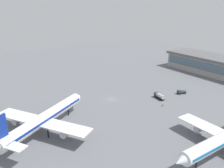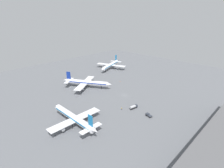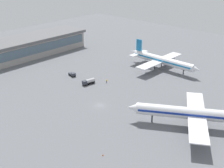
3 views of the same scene
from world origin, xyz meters
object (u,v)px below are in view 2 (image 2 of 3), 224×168
object	(u,v)px
airplane_at_gate	(86,82)
airplane_taxiing	(74,118)
fuel_truck	(134,107)
airplane_distant	(111,65)
ground_crew_worker	(122,109)
safety_cone_near_gate	(120,81)
pushback_tractor	(149,115)

from	to	relation	value
airplane_at_gate	airplane_taxiing	size ratio (longest dim) A/B	0.96
airplane_taxiing	fuel_truck	xyz separation A→B (m)	(40.69, -13.68, -3.39)
airplane_distant	ground_crew_worker	world-z (taller)	airplane_distant
ground_crew_worker	airplane_distant	bearing A→B (deg)	-151.44
airplane_distant	safety_cone_near_gate	distance (m)	44.95
airplane_at_gate	ground_crew_worker	xyz separation A→B (m)	(-8.27, -49.54, -4.26)
airplane_taxiing	airplane_distant	distance (m)	120.44
airplane_distant	safety_cone_near_gate	xyz separation A→B (m)	(-24.33, -37.49, -4.78)
airplane_distant	pushback_tractor	bearing A→B (deg)	37.38
safety_cone_near_gate	airplane_distant	bearing A→B (deg)	57.01
pushback_tractor	airplane_taxiing	bearing A→B (deg)	66.42
airplane_distant	pushback_tractor	size ratio (longest dim) A/B	9.47
airplane_at_gate	airplane_distant	world-z (taller)	airplane_at_gate
airplane_distant	airplane_taxiing	bearing A→B (deg)	14.09
airplane_taxiing	fuel_truck	size ratio (longest dim) A/B	6.60
airplane_taxiing	fuel_truck	bearing A→B (deg)	-107.81
airplane_at_gate	airplane_taxiing	bearing A→B (deg)	-76.60
airplane_taxiing	safety_cone_near_gate	size ratio (longest dim) A/B	71.87
pushback_tractor	fuel_truck	size ratio (longest dim) A/B	0.72
airplane_taxiing	ground_crew_worker	world-z (taller)	airplane_taxiing
airplane_distant	pushback_tractor	xyz separation A→B (m)	(-60.98, -94.26, -4.11)
pushback_tractor	airplane_at_gate	bearing A→B (deg)	8.95
airplane_at_gate	pushback_tractor	bearing A→B (deg)	-33.20
fuel_truck	ground_crew_worker	bearing A→B (deg)	155.07
airplane_at_gate	fuel_truck	xyz separation A→B (m)	(-1.19, -54.48, -3.72)
airplane_taxiing	ground_crew_worker	distance (m)	34.95
airplane_at_gate	pushback_tractor	size ratio (longest dim) A/B	8.84
ground_crew_worker	safety_cone_near_gate	bearing A→B (deg)	-157.92
pushback_tractor	safety_cone_near_gate	bearing A→B (deg)	-21.55
airplane_at_gate	safety_cone_near_gate	bearing A→B (deg)	40.72
ground_crew_worker	safety_cone_near_gate	xyz separation A→B (m)	(42.13, 38.27, -0.55)
airplane_distant	ground_crew_worker	xyz separation A→B (m)	(-66.47, -75.75, -4.23)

